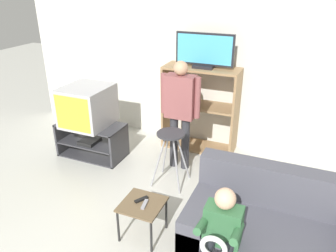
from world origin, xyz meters
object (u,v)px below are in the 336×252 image
person_seated_child (220,235)px  television_flat (204,52)px  media_shelf (200,108)px  tv_stand (92,140)px  snack_table (142,208)px  couch (271,233)px  television_main (87,106)px  remote_control_black (141,199)px  folding_stool (171,143)px  person_standing_adult (180,106)px  remote_control_white (145,204)px

person_seated_child → television_flat: bearing=110.9°
media_shelf → person_seated_child: bearing=-68.5°
media_shelf → person_seated_child: 2.50m
tv_stand → media_shelf: (1.36, 0.84, 0.40)m
snack_table → couch: (1.21, 0.19, -0.05)m
television_main → remote_control_black: (1.42, -1.15, -0.37)m
folding_stool → remote_control_black: 0.95m
television_main → person_standing_adult: bearing=8.3°
snack_table → folding_stool: bearing=95.8°
remote_control_white → person_seated_child: person_seated_child is taller
person_seated_child → folding_stool: bearing=126.6°
television_main → media_shelf: media_shelf is taller
television_flat → person_seated_child: bearing=-69.1°
television_flat → couch: size_ratio=0.54×
person_standing_adult → couch: bearing=-41.6°
media_shelf → person_standing_adult: person_standing_adult is taller
remote_control_white → couch: 1.20m
remote_control_white → couch: size_ratio=0.10×
couch → person_seated_child: size_ratio=1.61×
television_flat → folding_stool: bearing=-93.6°
television_flat → person_seated_child: size_ratio=0.87×
television_flat → remote_control_white: 2.29m
media_shelf → person_seated_child: (0.92, -2.33, -0.09)m
folding_stool → television_flat: bearing=86.4°
couch → snack_table: bearing=-171.2°
person_standing_adult → person_seated_child: person_standing_adult is taller
snack_table → person_seated_child: size_ratio=0.44×
snack_table → person_standing_adult: 1.50m
television_main → remote_control_white: size_ratio=4.65×
tv_stand → remote_control_white: tv_stand is taller
remote_control_black → television_main: bearing=173.4°
tv_stand → person_seated_child: person_seated_child is taller
media_shelf → couch: 2.27m
tv_stand → remote_control_white: (1.46, -1.19, 0.15)m
television_main → person_standing_adult: (1.31, 0.19, 0.12)m
remote_control_black → person_standing_adult: person_standing_adult is taller
television_main → person_standing_adult: size_ratio=0.45×
tv_stand → media_shelf: size_ratio=0.76×
snack_table → person_standing_adult: size_ratio=0.27×
folding_stool → person_seated_child: 1.59m
television_flat → person_standing_adult: 0.86m
remote_control_white → remote_control_black: bearing=130.4°
television_main → remote_control_black: 1.87m
snack_table → person_standing_adult: (-0.14, 1.38, 0.56)m
television_main → snack_table: bearing=-39.5°
remote_control_white → couch: (1.18, 0.20, -0.11)m
television_main → person_seated_child: size_ratio=0.72×
tv_stand → couch: 2.82m
remote_control_black → couch: couch is taller
snack_table → remote_control_black: size_ratio=2.82×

